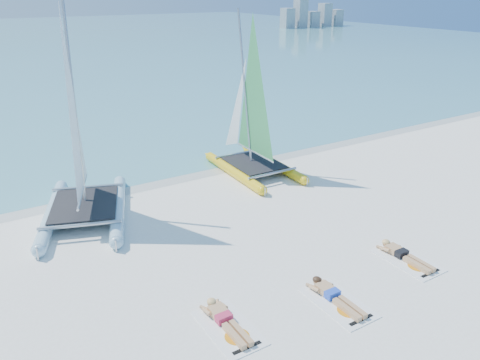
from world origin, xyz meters
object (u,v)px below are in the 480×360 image
object	(u,v)px
towel_a	(229,328)
sunbather_c	(403,254)
sunbather_a	(225,319)
catamaran_yellow	(248,121)
towel_c	(408,261)
towel_b	(338,303)
catamaran_blue	(78,154)
sunbather_b	(333,295)

from	to	relation	value
towel_a	sunbather_c	distance (m)	5.66
sunbather_a	sunbather_c	xyz separation A→B (m)	(5.66, -0.22, 0.00)
catamaran_yellow	towel_c	size ratio (longest dim) A/B	3.54
towel_a	towel_b	size ratio (longest dim) A/B	1.00
sunbather_a	sunbather_c	distance (m)	5.66
catamaran_blue	catamaran_yellow	size ratio (longest dim) A/B	1.10
towel_a	sunbather_c	world-z (taller)	sunbather_c
sunbather_a	towel_c	size ratio (longest dim) A/B	0.93
towel_b	sunbather_b	world-z (taller)	sunbather_b
towel_c	towel_b	bearing A→B (deg)	-172.29
towel_c	sunbather_c	size ratio (longest dim) A/B	1.07
catamaran_blue	sunbather_a	xyz separation A→B (m)	(1.22, -7.18, -2.04)
catamaran_yellow	sunbather_c	world-z (taller)	catamaran_yellow
towel_b	sunbather_c	world-z (taller)	sunbather_c
sunbather_b	catamaran_blue	bearing A→B (deg)	116.72
sunbather_a	towel_a	bearing A→B (deg)	-90.00
catamaran_blue	sunbather_c	bearing A→B (deg)	-27.54
catamaran_blue	towel_b	bearing A→B (deg)	-44.26
towel_b	catamaran_yellow	bearing A→B (deg)	71.01
sunbather_a	towel_c	xyz separation A→B (m)	(5.66, -0.41, -0.11)
towel_b	towel_c	world-z (taller)	same
towel_b	towel_c	size ratio (longest dim) A/B	1.00
towel_c	sunbather_c	bearing A→B (deg)	90.00
towel_c	sunbather_a	bearing A→B (deg)	175.83
towel_a	sunbather_b	bearing A→B (deg)	-8.98
sunbather_a	sunbather_b	bearing A→B (deg)	-12.90
catamaran_yellow	towel_a	world-z (taller)	catamaran_yellow
catamaran_blue	towel_a	size ratio (longest dim) A/B	3.91
sunbather_a	sunbather_c	bearing A→B (deg)	-2.23
catamaran_blue	towel_a	world-z (taller)	catamaran_blue
sunbather_c	towel_c	bearing A→B (deg)	-90.00
towel_b	catamaran_blue	bearing A→B (deg)	116.17
towel_a	towel_c	xyz separation A→B (m)	(5.66, -0.22, 0.00)
catamaran_blue	towel_c	bearing A→B (deg)	-28.27
catamaran_blue	catamaran_yellow	xyz separation A→B (m)	(6.97, 0.83, -0.09)
sunbather_a	towel_b	size ratio (longest dim) A/B	0.93
towel_a	sunbather_c	bearing A→B (deg)	-0.29
towel_b	sunbather_c	distance (m)	3.01
sunbather_a	towel_b	xyz separation A→B (m)	(2.71, -0.81, -0.11)
towel_b	towel_c	xyz separation A→B (m)	(2.95, 0.40, 0.00)
catamaran_blue	sunbather_b	world-z (taller)	catamaran_blue
towel_a	sunbather_c	xyz separation A→B (m)	(5.66, -0.03, 0.11)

